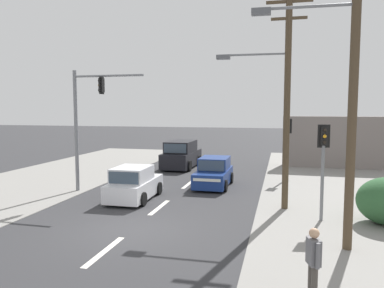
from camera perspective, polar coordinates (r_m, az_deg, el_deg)
name	(u,v)px	position (r m, az deg, el deg)	size (l,w,h in m)	color
ground_plane	(131,230)	(13.27, -9.22, -12.78)	(140.00, 140.00, 0.00)	#303033
lane_dash_near	(104,251)	(11.56, -13.19, -15.63)	(0.20, 2.40, 0.01)	silver
lane_dash_mid	(159,207)	(15.96, -4.99, -9.59)	(0.20, 2.40, 0.01)	silver
lane_dash_far	(188,184)	(20.64, -0.56, -6.13)	(0.20, 2.40, 0.01)	silver
kerb_left_verge	(4,192)	(21.00, -26.77, -6.49)	(8.00, 40.00, 0.02)	gray
utility_pole_foreground_right	(349,69)	(11.60, 22.81, 10.46)	(3.78, 0.33, 9.74)	#4C3D2B
utility_pole_midground_right	(283,93)	(15.64, 13.77, 7.51)	(3.78, 0.31, 8.78)	#4C3D2B
traffic_signal_mast	(86,115)	(19.16, -15.92, 4.31)	(3.69, 0.44, 6.00)	slate
pedestal_signal_right_kerb	(323,156)	(14.39, 19.36, -1.73)	(0.44, 0.31, 3.56)	slate
pedestal_signal_far_median	(288,139)	(22.17, 14.37, 0.81)	(0.44, 0.30, 3.56)	slate
shopfront_wall_far	(373,143)	(28.37, 25.85, 0.15)	(12.00, 1.00, 3.60)	gray
hatchback_crossing_left	(214,173)	(20.05, 3.34, -4.45)	(1.79, 3.64, 1.53)	navy
hatchback_oncoming_near	(134,184)	(17.31, -8.83, -6.07)	(1.83, 3.67, 1.53)	silver
suv_oncoming_mid	(181,155)	(26.22, -1.63, -1.71)	(2.12, 4.57, 1.90)	black
pedestrian_at_kerb	(313,261)	(8.67, 18.01, -16.53)	(0.31, 0.54, 1.63)	#47423D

